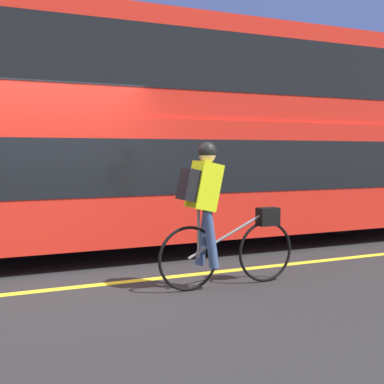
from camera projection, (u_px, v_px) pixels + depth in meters
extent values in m
plane|color=#232326|center=(66.00, 284.00, 6.42)|extent=(80.00, 80.00, 0.00)
cube|color=yellow|center=(70.00, 288.00, 6.25)|extent=(50.00, 0.14, 0.01)
cube|color=#A8A399|center=(9.00, 222.00, 11.74)|extent=(60.00, 2.19, 0.11)
cylinder|color=black|center=(338.00, 210.00, 10.45)|extent=(0.92, 0.30, 0.92)
cube|color=red|center=(164.00, 178.00, 8.84)|extent=(11.87, 2.53, 1.78)
cube|color=black|center=(164.00, 165.00, 8.82)|extent=(11.40, 2.55, 0.78)
cube|color=red|center=(163.00, 76.00, 8.71)|extent=(11.87, 2.43, 1.56)
cube|color=black|center=(163.00, 71.00, 8.71)|extent=(11.40, 2.45, 0.88)
torus|color=black|center=(265.00, 251.00, 6.53)|extent=(0.75, 0.04, 0.75)
torus|color=black|center=(189.00, 259.00, 6.09)|extent=(0.75, 0.04, 0.75)
cylinder|color=slate|center=(228.00, 235.00, 6.29)|extent=(1.05, 0.03, 0.51)
cylinder|color=slate|center=(198.00, 234.00, 6.12)|extent=(0.03, 0.03, 0.55)
cube|color=black|center=(268.00, 217.00, 6.51)|extent=(0.26, 0.16, 0.22)
cube|color=#D8EA19|center=(204.00, 186.00, 6.11)|extent=(0.37, 0.32, 0.58)
cube|color=black|center=(188.00, 185.00, 6.03)|extent=(0.21, 0.26, 0.38)
cylinder|color=#384C7A|center=(204.00, 237.00, 6.26)|extent=(0.22, 0.11, 0.68)
cylinder|color=#384C7A|center=(211.00, 239.00, 6.09)|extent=(0.20, 0.11, 0.68)
sphere|color=tan|center=(207.00, 155.00, 6.10)|extent=(0.19, 0.19, 0.19)
sphere|color=black|center=(207.00, 151.00, 6.10)|extent=(0.21, 0.21, 0.21)
cylinder|color=#262628|center=(51.00, 198.00, 11.99)|extent=(0.50, 0.50, 0.92)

